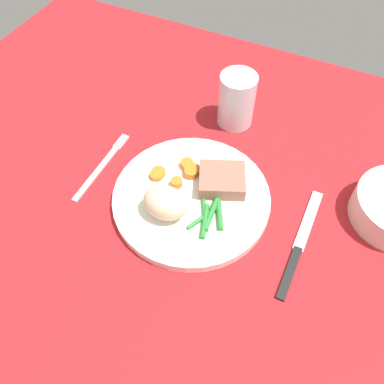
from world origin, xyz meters
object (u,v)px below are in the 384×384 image
at_px(dinner_plate, 192,198).
at_px(meat_portion, 222,180).
at_px(water_glass, 236,103).
at_px(fork, 102,166).
at_px(knife, 300,244).

height_order(dinner_plate, meat_portion, meat_portion).
relative_size(dinner_plate, water_glass, 2.50).
distance_m(dinner_plate, water_glass, 0.21).
bearing_deg(fork, meat_portion, 11.19).
distance_m(meat_portion, knife, 0.16).
height_order(dinner_plate, knife, dinner_plate).
bearing_deg(knife, fork, 177.11).
distance_m(dinner_plate, fork, 0.18).
distance_m(meat_portion, water_glass, 0.17).
bearing_deg(water_glass, fork, -128.55).
xyz_separation_m(meat_portion, water_glass, (-0.04, 0.17, 0.01)).
height_order(dinner_plate, water_glass, water_glass).
xyz_separation_m(knife, water_glass, (-0.19, 0.21, 0.04)).
relative_size(knife, water_glass, 1.99).
distance_m(dinner_plate, meat_portion, 0.06).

